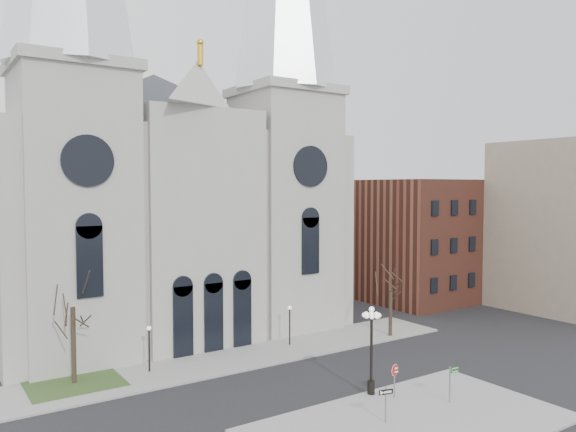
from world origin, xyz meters
TOP-DOWN VIEW (x-y plane):
  - ground at (0.00, 0.00)m, footprint 160.00×160.00m
  - sidewalk_near at (3.00, -5.00)m, footprint 18.00×10.00m
  - sidewalk_far at (0.00, 11.00)m, footprint 40.00×6.00m
  - grass_patch at (-11.00, 12.00)m, footprint 6.00×5.00m
  - cathedral at (0.00, 22.86)m, footprint 33.00×26.66m
  - bg_building_brick at (30.00, 22.00)m, footprint 14.00×18.00m
  - bg_building_tan at (38.00, 6.00)m, footprint 10.00×14.00m
  - tree_left at (-11.00, 12.00)m, footprint 3.20×3.20m
  - tree_right at (15.00, 9.00)m, footprint 3.20×3.20m
  - ped_lamp_left at (-6.00, 11.50)m, footprint 0.32×0.32m
  - ped_lamp_right at (6.00, 11.50)m, footprint 0.32×0.32m
  - stop_sign at (4.85, -1.78)m, footprint 0.77×0.13m
  - globe_lamp at (4.08, -0.50)m, footprint 1.30×1.30m
  - one_way_sign at (1.81, -4.17)m, footprint 0.85×0.24m
  - street_name_sign at (7.19, -4.20)m, footprint 0.71×0.14m

SIDE VIEW (x-z plane):
  - ground at x=0.00m, z-range 0.00..0.00m
  - sidewalk_near at x=3.00m, z-range 0.00..0.14m
  - sidewalk_far at x=0.00m, z-range 0.00..0.14m
  - grass_patch at x=-11.00m, z-range 0.00..0.18m
  - street_name_sign at x=7.19m, z-range 0.34..2.56m
  - one_way_sign at x=1.81m, z-range 0.51..2.49m
  - stop_sign at x=4.85m, z-range 0.62..2.76m
  - ped_lamp_left at x=-6.00m, z-range 0.70..3.96m
  - ped_lamp_right at x=6.00m, z-range 0.70..3.96m
  - globe_lamp at x=4.08m, z-range 0.85..6.43m
  - tree_right at x=15.00m, z-range 1.47..7.47m
  - tree_left at x=-11.00m, z-range 1.83..9.33m
  - bg_building_brick at x=30.00m, z-range 0.00..14.00m
  - bg_building_tan at x=38.00m, z-range 0.00..18.00m
  - cathedral at x=0.00m, z-range -8.52..45.48m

